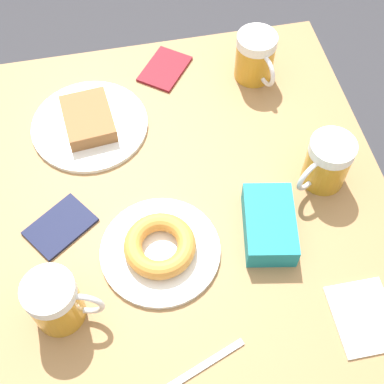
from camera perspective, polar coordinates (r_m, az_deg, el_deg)
ground_plane at (r=1.79m, az=-0.00°, el=-13.51°), size 8.00×8.00×0.00m
table at (r=1.15m, az=-0.00°, el=-2.38°), size 0.81×0.93×0.76m
plate_with_cake at (r=1.21m, az=-10.91°, el=7.30°), size 0.26×0.26×0.04m
plate_with_donut at (r=1.02m, az=-3.42°, el=-5.97°), size 0.23×0.23×0.05m
beer_mug_left at (r=0.96m, az=-14.30°, el=-11.25°), size 0.13×0.09×0.12m
beer_mug_center at (r=1.10m, az=14.18°, el=3.06°), size 0.12×0.09×0.12m
beer_mug_right at (r=1.28m, az=6.80°, el=14.11°), size 0.09×0.13×0.12m
napkin_folded at (r=1.03m, az=17.86°, el=-12.58°), size 0.11×0.14×0.00m
fork at (r=0.96m, az=0.61°, el=-18.39°), size 0.18×0.07×0.00m
passport_near_edge at (r=1.09m, az=-13.86°, el=-3.58°), size 0.15×0.14×0.01m
passport_far_edge at (r=1.32m, az=-2.92°, el=12.99°), size 0.15×0.15×0.01m
blue_pouch at (r=1.04m, az=8.23°, el=-3.44°), size 0.12×0.17×0.05m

